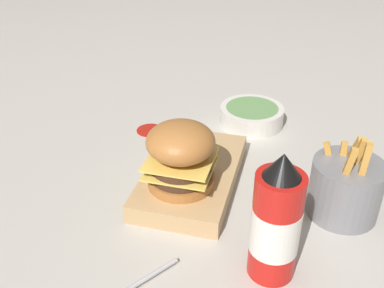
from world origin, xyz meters
The scene contains 7 objects.
ground_plane centered at (0.00, 0.00, 0.00)m, with size 6.00×6.00×0.00m, color #B7B2A8.
serving_board centered at (-0.04, 0.03, 0.02)m, with size 0.28×0.16×0.03m.
burger centered at (-0.09, 0.04, 0.09)m, with size 0.11×0.11×0.12m.
ketchup_bottle centered at (-0.21, -0.13, 0.09)m, with size 0.07×0.07×0.20m.
fries_basket centered at (-0.05, -0.23, 0.05)m, with size 0.12×0.12×0.15m.
side_bowl centered at (0.22, -0.04, 0.02)m, with size 0.14×0.14×0.04m.
ketchup_puddle centered at (0.13, 0.17, 0.00)m, with size 0.06×0.06×0.00m.
Camera 1 is at (-0.69, -0.14, 0.49)m, focal length 42.00 mm.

